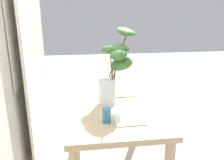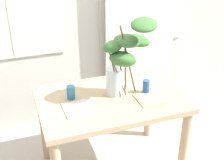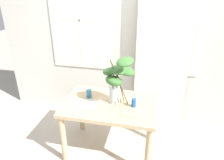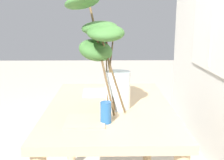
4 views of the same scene
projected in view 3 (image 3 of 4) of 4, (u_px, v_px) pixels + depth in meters
The scene contains 9 objects.
ground at pixel (110, 148), 3.12m from camera, with size 14.00×14.00×0.00m, color #B7AD9E.
back_wall_with_windows at pixel (123, 35), 3.37m from camera, with size 4.21×0.14×2.88m.
curtain_sheer_side at pixel (163, 54), 3.20m from camera, with size 0.81×0.03×2.48m, color silver.
dining_table at pixel (110, 112), 2.85m from camera, with size 1.22×0.82×0.78m.
vase_with_branches at pixel (118, 80), 2.58m from camera, with size 0.47×0.42×0.72m.
drinking_glass_blue_left at pixel (89, 94), 2.91m from camera, with size 0.07×0.07×0.12m, color teal.
drinking_glass_blue_right at pixel (134, 103), 2.68m from camera, with size 0.06×0.06×0.12m, color #235693.
plate_square_left at pixel (86, 104), 2.77m from camera, with size 0.23×0.23×0.01m, color silver.
plate_square_right at pixel (131, 112), 2.61m from camera, with size 0.22×0.22×0.01m, color tan.
Camera 3 is at (0.53, -2.32, 2.26)m, focal length 33.75 mm.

